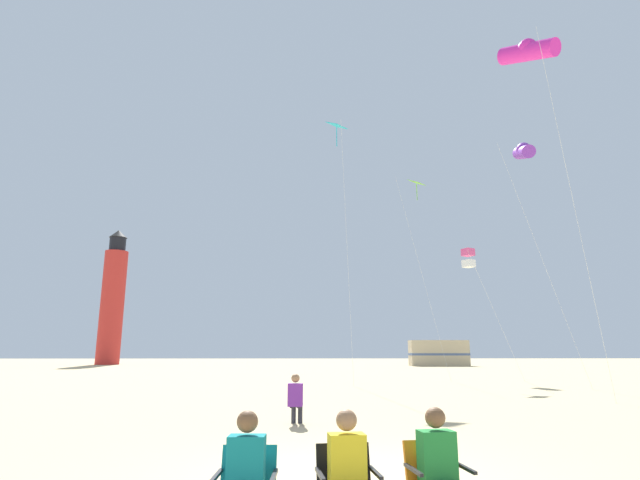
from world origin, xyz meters
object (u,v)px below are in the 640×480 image
(spectator_black_chair, at_px, (349,473))
(lighthouse_distant, at_px, (113,300))
(kite_box_rainbow, at_px, (468,258))
(rv_van_tan, at_px, (439,353))
(kite_diamond_lime, at_px, (417,191))
(spectator_orange_chair, at_px, (441,468))
(kite_flyer_standing, at_px, (296,398))
(kite_tube_magenta, at_px, (528,51))
(spectator_teal_chair, at_px, (245,475))
(kite_tube_violet, at_px, (524,152))
(camp_chair_orange, at_px, (436,477))
(kite_diamond_cyan, at_px, (338,138))

(spectator_black_chair, bearing_deg, lighthouse_distant, 106.51)
(kite_box_rainbow, height_order, rv_van_tan, kite_box_rainbow)
(kite_diamond_lime, bearing_deg, kite_box_rainbow, -16.31)
(spectator_orange_chair, distance_m, rv_van_tan, 53.64)
(spectator_orange_chair, distance_m, kite_flyer_standing, 7.45)
(kite_flyer_standing, height_order, lighthouse_distant, lighthouse_distant)
(spectator_orange_chair, height_order, kite_tube_magenta, kite_tube_magenta)
(spectator_orange_chair, relative_size, rv_van_tan, 0.18)
(kite_box_rainbow, bearing_deg, spectator_black_chair, -110.72)
(spectator_teal_chair, distance_m, kite_flyer_standing, 7.53)
(kite_diamond_lime, bearing_deg, kite_tube_violet, -51.94)
(kite_box_rainbow, bearing_deg, camp_chair_orange, -109.15)
(camp_chair_orange, bearing_deg, kite_diamond_lime, 69.51)
(lighthouse_distant, bearing_deg, spectator_teal_chair, -67.73)
(spectator_teal_chair, distance_m, kite_box_rainbow, 27.70)
(spectator_teal_chair, bearing_deg, kite_diamond_lime, 75.25)
(spectator_teal_chair, height_order, lighthouse_distant, lighthouse_distant)
(kite_box_rainbow, relative_size, kite_tube_magenta, 0.56)
(kite_flyer_standing, bearing_deg, kite_diamond_cyan, -92.57)
(spectator_teal_chair, xyz_separation_m, kite_flyer_standing, (0.28, 7.53, 0.00))
(spectator_orange_chair, xyz_separation_m, kite_flyer_standing, (-1.55, 7.29, 0.00))
(spectator_black_chair, relative_size, lighthouse_distant, 0.07)
(kite_tube_violet, xyz_separation_m, lighthouse_distant, (-35.89, 38.34, -4.23))
(camp_chair_orange, xyz_separation_m, kite_tube_violet, (10.23, 19.53, 11.57))
(kite_box_rainbow, relative_size, lighthouse_distant, 0.46)
(spectator_black_chair, height_order, kite_tube_magenta, kite_tube_magenta)
(rv_van_tan, bearing_deg, spectator_orange_chair, -103.44)
(camp_chair_orange, relative_size, kite_tube_violet, 0.06)
(spectator_orange_chair, xyz_separation_m, kite_tube_magenta, (7.30, 12.25, 12.55))
(spectator_black_chair, relative_size, kite_box_rainbow, 0.15)
(kite_flyer_standing, xyz_separation_m, kite_tube_violet, (11.76, 12.38, 11.45))
(camp_chair_orange, relative_size, kite_flyer_standing, 0.71)
(camp_chair_orange, bearing_deg, rv_van_tan, 67.73)
(kite_diamond_cyan, bearing_deg, camp_chair_orange, -90.82)
(kite_diamond_lime, distance_m, rv_van_tan, 29.46)
(kite_tube_magenta, bearing_deg, kite_tube_violet, 68.61)
(spectator_teal_chair, bearing_deg, kite_diamond_cyan, 85.60)
(kite_tube_violet, bearing_deg, spectator_black_chair, -119.23)
(kite_box_rainbow, xyz_separation_m, lighthouse_distant, (-34.16, 33.39, 0.65))
(kite_diamond_lime, distance_m, kite_tube_magenta, 13.36)
(kite_flyer_standing, distance_m, kite_box_rainbow, 21.07)
(spectator_black_chair, height_order, kite_box_rainbow, kite_box_rainbow)
(kite_flyer_standing, bearing_deg, camp_chair_orange, 107.83)
(camp_chair_orange, height_order, spectator_orange_chair, spectator_orange_chair)
(spectator_orange_chair, relative_size, kite_box_rainbow, 0.15)
(kite_tube_magenta, distance_m, lighthouse_distant, 56.66)
(lighthouse_distant, height_order, rv_van_tan, lighthouse_distant)
(spectator_black_chair, distance_m, spectator_orange_chair, 0.90)
(spectator_orange_chair, relative_size, kite_diamond_cyan, 0.08)
(kite_flyer_standing, relative_size, rv_van_tan, 0.18)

